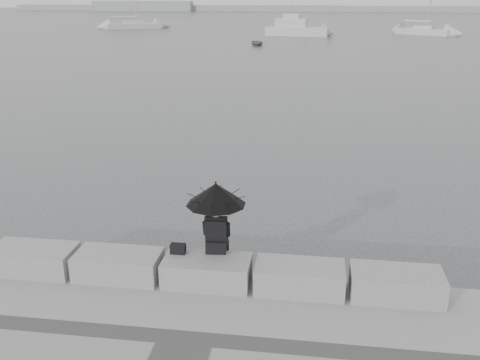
# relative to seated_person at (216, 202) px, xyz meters

# --- Properties ---
(ground) EXTENTS (360.00, 360.00, 0.00)m
(ground) POSITION_rel_seated_person_xyz_m (-0.12, 0.09, -1.99)
(ground) COLOR #3F4143
(ground) RESTS_ON ground
(stone_block_far_left) EXTENTS (1.60, 0.80, 0.50)m
(stone_block_far_left) POSITION_rel_seated_person_xyz_m (-3.52, -0.36, -1.24)
(stone_block_far_left) COLOR slate
(stone_block_far_left) RESTS_ON promenade
(stone_block_left) EXTENTS (1.60, 0.80, 0.50)m
(stone_block_left) POSITION_rel_seated_person_xyz_m (-1.82, -0.36, -1.24)
(stone_block_left) COLOR slate
(stone_block_left) RESTS_ON promenade
(stone_block_centre) EXTENTS (1.60, 0.80, 0.50)m
(stone_block_centre) POSITION_rel_seated_person_xyz_m (-0.12, -0.36, -1.24)
(stone_block_centre) COLOR slate
(stone_block_centre) RESTS_ON promenade
(stone_block_right) EXTENTS (1.60, 0.80, 0.50)m
(stone_block_right) POSITION_rel_seated_person_xyz_m (1.58, -0.36, -1.24)
(stone_block_right) COLOR slate
(stone_block_right) RESTS_ON promenade
(stone_block_far_right) EXTENTS (1.60, 0.80, 0.50)m
(stone_block_far_right) POSITION_rel_seated_person_xyz_m (3.28, -0.36, -1.24)
(stone_block_far_right) COLOR slate
(stone_block_far_right) RESTS_ON promenade
(seated_person) EXTENTS (1.11, 1.11, 1.39)m
(seated_person) POSITION_rel_seated_person_xyz_m (0.00, 0.00, 0.00)
(seated_person) COLOR black
(seated_person) RESTS_ON stone_block_centre
(bag) EXTENTS (0.28, 0.16, 0.18)m
(bag) POSITION_rel_seated_person_xyz_m (-0.70, -0.19, -0.90)
(bag) COLOR black
(bag) RESTS_ON stone_block_centre
(distant_landmass) EXTENTS (180.00, 8.00, 2.80)m
(distant_landmass) POSITION_rel_seated_person_xyz_m (-8.26, 154.60, -1.09)
(distant_landmass) COLOR #989A9D
(distant_landmass) RESTS_ON ground
(sailboat_left) EXTENTS (8.62, 6.31, 12.90)m
(sailboat_left) POSITION_rel_seated_person_xyz_m (-27.14, 75.63, -1.48)
(sailboat_left) COLOR silver
(sailboat_left) RESTS_ON ground
(sailboat_right) EXTENTS (7.47, 6.20, 12.90)m
(sailboat_right) POSITION_rel_seated_person_xyz_m (16.11, 69.03, -1.46)
(sailboat_right) COLOR silver
(sailboat_right) RESTS_ON ground
(motor_cruiser) EXTENTS (8.59, 4.09, 4.50)m
(motor_cruiser) POSITION_rel_seated_person_xyz_m (-0.92, 64.94, -1.10)
(motor_cruiser) COLOR silver
(motor_cruiser) RESTS_ON ground
(dinghy) EXTENTS (3.10, 1.80, 0.49)m
(dinghy) POSITION_rel_seated_person_xyz_m (-4.80, 50.89, -1.74)
(dinghy) COLOR gray
(dinghy) RESTS_ON ground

